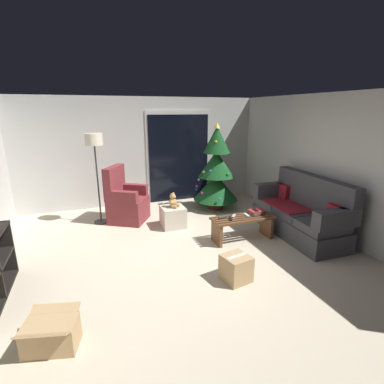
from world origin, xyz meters
TOP-DOWN VIEW (x-y plane):
  - ground_plane at (0.00, 0.00)m, footprint 7.00×7.00m
  - wall_back at (0.00, 3.06)m, footprint 5.72×0.12m
  - wall_right at (2.86, 0.00)m, footprint 0.12×6.00m
  - patio_door_frame at (0.89, 2.99)m, footprint 1.60×0.02m
  - patio_door_glass at (0.89, 2.97)m, footprint 1.50×0.02m
  - couch at (2.32, 0.19)m, footprint 0.84×1.96m
  - coffee_table at (1.20, 0.33)m, footprint 1.10×0.40m
  - remote_white at (1.30, 0.37)m, footprint 0.05×0.16m
  - remote_silver at (1.06, 0.41)m, footprint 0.14×0.15m
  - remote_graphite at (0.86, 0.41)m, footprint 0.16×0.07m
  - remote_black at (0.95, 0.31)m, footprint 0.10×0.16m
  - book_stack at (1.51, 0.39)m, footprint 0.26×0.22m
  - cell_phone at (1.49, 0.40)m, footprint 0.08×0.15m
  - christmas_tree at (1.46, 2.03)m, footprint 1.01×1.01m
  - armchair at (-0.58, 1.94)m, footprint 0.94×0.94m
  - floor_lamp at (-1.09, 2.01)m, footprint 0.32×0.32m
  - ottoman at (0.23, 1.31)m, footprint 0.44×0.44m
  - teddy_bear_honey at (0.23, 1.30)m, footprint 0.21×0.21m
  - cardboard_box_open_near_shelf at (-1.71, -1.19)m, footprint 0.56×0.56m
  - cardboard_box_taped_mid_floor at (0.49, -0.76)m, footprint 0.40×0.40m

SIDE VIEW (x-z plane):
  - ground_plane at x=0.00m, z-range 0.00..0.00m
  - cardboard_box_open_near_shelf at x=-1.71m, z-range -0.02..0.32m
  - cardboard_box_taped_mid_floor at x=0.49m, z-range 0.00..0.35m
  - ottoman at x=0.23m, z-range 0.00..0.40m
  - coffee_table at x=1.20m, z-range 0.07..0.49m
  - couch at x=2.32m, z-range -0.14..0.94m
  - armchair at x=-0.58m, z-range -0.16..0.97m
  - remote_white at x=1.30m, z-range 0.42..0.44m
  - remote_silver at x=1.06m, z-range 0.42..0.44m
  - remote_graphite at x=0.86m, z-range 0.42..0.44m
  - remote_black at x=0.95m, z-range 0.42..0.44m
  - book_stack at x=1.51m, z-range 0.42..0.49m
  - cell_phone at x=1.49m, z-range 0.49..0.50m
  - teddy_bear_honey at x=0.23m, z-range 0.38..0.66m
  - christmas_tree at x=1.46m, z-range -0.11..1.84m
  - patio_door_glass at x=0.89m, z-range 0.00..2.10m
  - patio_door_frame at x=0.89m, z-range 0.00..2.20m
  - wall_back at x=0.00m, z-range 0.00..2.50m
  - wall_right at x=2.86m, z-range 0.00..2.50m
  - floor_lamp at x=-1.09m, z-range 0.61..2.40m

